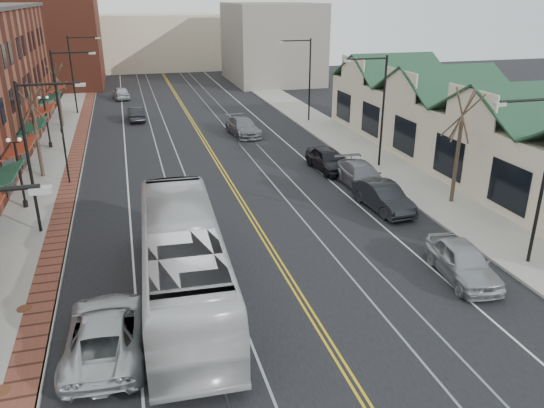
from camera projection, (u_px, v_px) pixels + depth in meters
ground at (359, 392)px, 17.27m from camera, size 160.00×160.00×0.00m
sidewalk_left at (41, 207)px, 32.18m from camera, size 4.00×120.00×0.15m
sidewalk_right at (397, 173)px, 38.14m from camera, size 4.00×120.00×0.15m
building_right at (474, 138)px, 38.81m from camera, size 8.00×36.00×4.60m
backdrop_left at (47, 34)px, 73.43m from camera, size 14.00×18.00×14.00m
backdrop_mid at (157, 42)px, 91.77m from camera, size 22.00×14.00×9.00m
backdrop_right at (271, 43)px, 77.21m from camera, size 12.00×16.00×11.00m
streetlight_l_1 at (35, 143)px, 27.01m from camera, size 3.33×0.25×8.00m
streetlight_l_2 at (63, 92)px, 41.34m from camera, size 3.33×0.25×8.00m
streetlight_l_3 at (76, 67)px, 55.68m from camera, size 3.33×0.25×8.00m
streetlight_r_0 at (539, 165)px, 23.54m from camera, size 3.33×0.25×8.00m
streetlight_r_1 at (378, 100)px, 37.87m from camera, size 3.33×0.25×8.00m
streetlight_r_2 at (306, 71)px, 52.21m from camera, size 3.33×0.25×8.00m
lamppost_l_2 at (20, 175)px, 31.19m from camera, size 0.84×0.28×4.27m
lamppost_l_3 at (47, 123)px, 43.74m from camera, size 0.84×0.28×4.27m
tree_left_near at (36, 129)px, 36.16m from camera, size 1.78×1.37×6.48m
tree_left_far at (58, 93)px, 50.59m from camera, size 1.66×1.28×6.02m
tree_right_mid at (459, 145)px, 31.54m from camera, size 1.90×1.46×6.93m
manhole_mid at (1, 390)px, 17.11m from camera, size 0.60×0.60×0.02m
manhole_far at (25, 308)px, 21.59m from camera, size 0.60×0.60×0.02m
traffic_signal at (65, 151)px, 35.27m from camera, size 0.18×0.15×3.80m
transit_bus at (183, 261)px, 21.82m from camera, size 3.68×13.43×3.71m
parked_suv at (106, 332)px, 18.95m from camera, size 3.09×6.05×1.64m
parked_car_a at (463, 261)px, 23.96m from camera, size 2.54×5.06×1.65m
parked_car_b at (383, 197)px, 31.65m from camera, size 2.09×5.04×1.62m
parked_car_c at (362, 176)px, 35.36m from camera, size 2.34×5.56×1.60m
parked_car_d at (328, 160)px, 38.74m from camera, size 2.29×5.03×1.67m
distant_car_left at (136, 114)px, 54.12m from camera, size 1.74×4.42×1.43m
distant_car_right at (243, 127)px, 48.56m from camera, size 2.74×5.65×1.58m
distant_car_far at (121, 93)px, 65.42m from camera, size 2.37×4.64×1.51m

